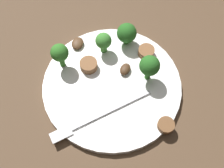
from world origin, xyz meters
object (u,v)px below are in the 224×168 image
(plate, at_px, (112,86))
(sausage_slice_0, at_px, (89,65))
(broccoli_floret_1, at_px, (104,41))
(fork, at_px, (94,118))
(mushroom_1, at_px, (125,69))
(sausage_slice_2, at_px, (166,125))
(broccoli_floret_2, at_px, (60,53))
(mushroom_2, at_px, (78,43))
(broccoli_floret_3, at_px, (127,33))
(sausage_slice_1, at_px, (146,52))
(broccoli_floret_0, at_px, (150,68))

(plate, bearing_deg, sausage_slice_0, -51.41)
(broccoli_floret_1, bearing_deg, sausage_slice_0, 41.53)
(fork, distance_m, broccoli_floret_1, 0.14)
(plate, xyz_separation_m, fork, (0.04, 0.06, 0.01))
(sausage_slice_0, height_order, mushroom_1, sausage_slice_0)
(fork, distance_m, sausage_slice_2, 0.12)
(broccoli_floret_2, distance_m, mushroom_2, 0.06)
(sausage_slice_0, relative_size, sausage_slice_2, 1.13)
(broccoli_floret_2, distance_m, sausage_slice_0, 0.06)
(plate, height_order, broccoli_floret_3, broccoli_floret_3)
(plate, height_order, broccoli_floret_2, broccoli_floret_2)
(broccoli_floret_1, relative_size, broccoli_floret_3, 0.95)
(sausage_slice_1, relative_size, mushroom_2, 1.08)
(sausage_slice_2, height_order, mushroom_1, mushroom_1)
(fork, relative_size, sausage_slice_0, 5.72)
(sausage_slice_2, bearing_deg, broccoli_floret_2, -45.78)
(sausage_slice_0, distance_m, mushroom_1, 0.06)
(fork, distance_m, sausage_slice_0, 0.10)
(plate, distance_m, broccoli_floret_0, 0.08)
(mushroom_1, bearing_deg, broccoli_floret_3, -105.02)
(sausage_slice_0, distance_m, sausage_slice_1, 0.11)
(broccoli_floret_0, xyz_separation_m, mushroom_1, (0.03, -0.03, -0.03))
(broccoli_floret_3, bearing_deg, sausage_slice_1, 131.99)
(fork, bearing_deg, plate, -141.55)
(broccoli_floret_2, xyz_separation_m, broccoli_floret_3, (-0.12, -0.02, -0.01))
(broccoli_floret_1, height_order, sausage_slice_1, broccoli_floret_1)
(sausage_slice_2, bearing_deg, sausage_slice_0, -53.10)
(mushroom_1, bearing_deg, broccoli_floret_0, 143.70)
(fork, xyz_separation_m, sausage_slice_1, (-0.12, -0.10, 0.01))
(broccoli_floret_2, relative_size, broccoli_floret_3, 1.17)
(fork, relative_size, broccoli_floret_1, 4.02)
(broccoli_floret_1, bearing_deg, mushroom_2, -25.73)
(broccoli_floret_3, height_order, sausage_slice_2, broccoli_floret_3)
(broccoli_floret_0, distance_m, sausage_slice_2, 0.09)
(sausage_slice_0, relative_size, mushroom_1, 1.25)
(broccoli_floret_0, height_order, sausage_slice_2, broccoli_floret_0)
(mushroom_1, bearing_deg, fork, 48.04)
(broccoli_floret_0, bearing_deg, sausage_slice_2, 93.25)
(plate, relative_size, broccoli_floret_1, 5.46)
(broccoli_floret_2, relative_size, mushroom_2, 1.99)
(fork, height_order, broccoli_floret_1, broccoli_floret_1)
(plate, xyz_separation_m, broccoli_floret_2, (0.08, -0.06, 0.04))
(fork, height_order, sausage_slice_1, sausage_slice_1)
(mushroom_2, bearing_deg, broccoli_floret_1, 154.27)
(broccoli_floret_0, relative_size, mushroom_2, 2.08)
(broccoli_floret_3, bearing_deg, broccoli_floret_1, 11.59)
(plate, relative_size, fork, 1.36)
(broccoli_floret_0, xyz_separation_m, sausage_slice_0, (0.10, -0.05, -0.03))
(plate, xyz_separation_m, mushroom_1, (-0.03, -0.02, 0.01))
(broccoli_floret_3, xyz_separation_m, mushroom_2, (0.09, -0.01, -0.02))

